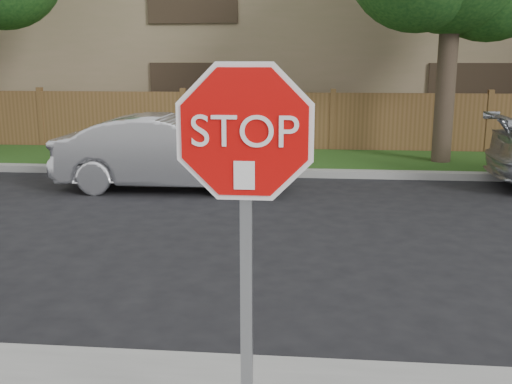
# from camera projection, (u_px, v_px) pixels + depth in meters

# --- Properties ---
(ground) EXTENTS (90.00, 90.00, 0.00)m
(ground) POSITION_uv_depth(u_px,v_px,m) (367.00, 371.00, 4.92)
(ground) COLOR black
(ground) RESTS_ON ground
(far_curb) EXTENTS (70.00, 0.30, 0.15)m
(far_curb) POSITION_uv_depth(u_px,v_px,m) (335.00, 174.00, 12.81)
(far_curb) COLOR gray
(far_curb) RESTS_ON ground
(grass_strip) EXTENTS (70.00, 3.00, 0.12)m
(grass_strip) POSITION_uv_depth(u_px,v_px,m) (333.00, 161.00, 14.42)
(grass_strip) COLOR #1E4714
(grass_strip) RESTS_ON ground
(fence) EXTENTS (70.00, 0.12, 1.60)m
(fence) POSITION_uv_depth(u_px,v_px,m) (332.00, 123.00, 15.81)
(fence) COLOR brown
(fence) RESTS_ON ground
(apartment_building) EXTENTS (35.20, 9.20, 7.20)m
(apartment_building) POSITION_uv_depth(u_px,v_px,m) (330.00, 27.00, 20.64)
(apartment_building) COLOR #877753
(apartment_building) RESTS_ON ground
(stop_sign) EXTENTS (1.01, 0.13, 2.55)m
(stop_sign) POSITION_uv_depth(u_px,v_px,m) (245.00, 192.00, 3.16)
(stop_sign) COLOR gray
(stop_sign) RESTS_ON sidewalk_near
(sedan_left) EXTENTS (4.36, 1.62, 1.43)m
(sedan_left) POSITION_uv_depth(u_px,v_px,m) (170.00, 153.00, 11.55)
(sedan_left) COLOR silver
(sedan_left) RESTS_ON ground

